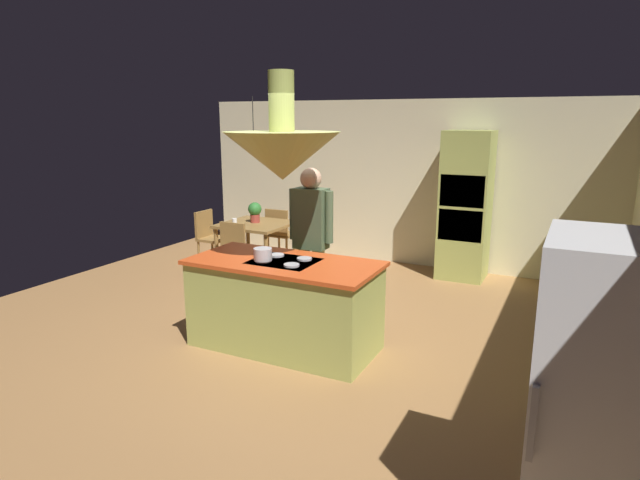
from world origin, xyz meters
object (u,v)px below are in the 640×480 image
(person_at_island, at_px, (311,235))
(chair_by_back_wall, at_px, (280,231))
(chair_at_corner, at_px, (210,234))
(microwave_on_counter, at_px, (607,247))
(chair_facing_island, at_px, (229,250))
(cooking_pot_on_cooktop, at_px, (263,254))
(potted_plant_on_table, at_px, (255,211))
(canister_sugar, at_px, (610,278))
(refrigerator, at_px, (612,418))
(dining_table, at_px, (256,230))
(canister_tea, at_px, (609,272))
(canister_flour, at_px, (610,285))
(cup_on_table, at_px, (235,222))
(kitchen_island, at_px, (285,304))
(oven_tower, at_px, (465,206))

(person_at_island, height_order, chair_by_back_wall, person_at_island)
(chair_at_corner, distance_m, microwave_on_counter, 5.47)
(person_at_island, xyz_separation_m, chair_at_corner, (-2.49, 1.38, -0.51))
(chair_facing_island, distance_m, cooking_pot_on_cooktop, 2.23)
(chair_by_back_wall, height_order, potted_plant_on_table, potted_plant_on_table)
(person_at_island, height_order, canister_sugar, person_at_island)
(chair_at_corner, bearing_deg, refrigerator, -125.32)
(dining_table, height_order, canister_sugar, canister_sugar)
(potted_plant_on_table, distance_m, canister_tea, 4.83)
(potted_plant_on_table, distance_m, canister_flour, 4.95)
(person_at_island, xyz_separation_m, cup_on_table, (-1.84, 1.14, -0.21))
(dining_table, relative_size, person_at_island, 0.55)
(kitchen_island, distance_m, potted_plant_on_table, 2.80)
(chair_at_corner, bearing_deg, chair_facing_island, -128.60)
(cup_on_table, xyz_separation_m, canister_tea, (4.75, -1.23, 0.19))
(cooking_pot_on_cooktop, bearing_deg, potted_plant_on_table, 124.82)
(chair_facing_island, bearing_deg, canister_sugar, -11.93)
(canister_sugar, relative_size, microwave_on_counter, 0.39)
(dining_table, bearing_deg, chair_facing_island, -90.00)
(refrigerator, relative_size, chair_at_corner, 2.02)
(chair_at_corner, height_order, potted_plant_on_table, potted_plant_on_table)
(person_at_island, height_order, chair_at_corner, person_at_island)
(kitchen_island, height_order, chair_facing_island, kitchen_island)
(kitchen_island, bearing_deg, oven_tower, 71.26)
(kitchen_island, height_order, dining_table, kitchen_island)
(oven_tower, bearing_deg, kitchen_island, -108.74)
(cup_on_table, bearing_deg, potted_plant_on_table, 58.36)
(person_at_island, xyz_separation_m, canister_tea, (2.91, -0.09, -0.02))
(kitchen_island, height_order, microwave_on_counter, microwave_on_counter)
(microwave_on_counter, bearing_deg, refrigerator, -90.73)
(microwave_on_counter, distance_m, cooking_pot_on_cooktop, 3.38)
(dining_table, distance_m, cup_on_table, 0.35)
(oven_tower, distance_m, cup_on_table, 3.32)
(potted_plant_on_table, bearing_deg, refrigerator, -40.25)
(chair_facing_island, xyz_separation_m, chair_at_corner, (-0.86, 0.69, 0.00))
(dining_table, distance_m, canister_sugar, 4.84)
(chair_by_back_wall, bearing_deg, chair_facing_island, 90.00)
(chair_by_back_wall, height_order, canister_flour, canister_flour)
(oven_tower, height_order, chair_facing_island, oven_tower)
(oven_tower, bearing_deg, dining_table, -157.79)
(canister_tea, xyz_separation_m, cooking_pot_on_cooktop, (-3.00, -0.76, -0.01))
(chair_by_back_wall, bearing_deg, canister_tea, 154.57)
(chair_facing_island, xyz_separation_m, chair_by_back_wall, (0.00, 1.38, 0.00))
(kitchen_island, distance_m, cup_on_table, 2.70)
(person_at_island, xyz_separation_m, potted_plant_on_table, (-1.67, 1.42, -0.09))
(chair_at_corner, xyz_separation_m, cup_on_table, (0.65, -0.23, 0.30))
(kitchen_island, relative_size, canister_tea, 10.14)
(canister_sugar, xyz_separation_m, cooking_pot_on_cooktop, (-3.00, -0.58, -0.01))
(chair_by_back_wall, xyz_separation_m, chair_at_corner, (-0.86, -0.69, 0.00))
(dining_table, relative_size, chair_by_back_wall, 1.11)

